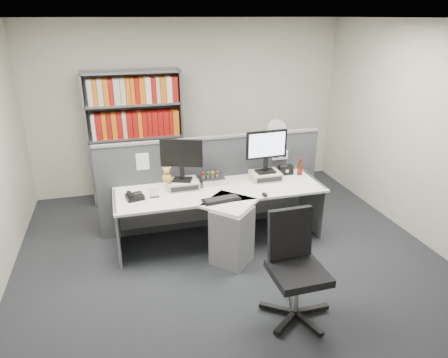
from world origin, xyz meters
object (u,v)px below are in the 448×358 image
object	(u,v)px
speaker	(286,170)
filing_cabinet	(274,174)
desk	(225,216)
desk_phone	(134,197)
desktop_pc	(212,179)
monitor_right	(266,148)
desk_calendar	(154,193)
shelving_unit	(136,139)
mouse	(265,195)
cola_bottle	(300,168)
desk_fan	(276,132)
office_chair	(295,264)
monitor_left	(182,156)
keyboard	(221,199)

from	to	relation	value
speaker	filing_cabinet	size ratio (longest dim) A/B	0.27
desk	desk_phone	distance (m)	1.11
desktop_pc	desk_phone	size ratio (longest dim) A/B	1.32
monitor_right	desk_calendar	distance (m)	1.53
desk_phone	shelving_unit	size ratio (longest dim) A/B	0.11
mouse	cola_bottle	distance (m)	0.89
desk_fan	office_chair	size ratio (longest dim) A/B	0.53
filing_cabinet	office_chair	distance (m)	2.85
desk	desktop_pc	distance (m)	0.55
desk_phone	shelving_unit	bearing A→B (deg)	84.75
desktop_pc	monitor_right	bearing A→B (deg)	-6.38
desk	desk_fan	distance (m)	1.93
desk_phone	monitor_right	bearing A→B (deg)	5.98
desk_phone	office_chair	world-z (taller)	office_chair
monitor_left	desk_phone	bearing A→B (deg)	-163.56
mouse	speaker	distance (m)	0.80
desk	speaker	world-z (taller)	speaker
desktop_pc	monitor_left	bearing A→B (deg)	-168.90
monitor_left	desktop_pc	distance (m)	0.55
desk_phone	desk_fan	distance (m)	2.56
desk_phone	desk	bearing A→B (deg)	-11.03
desktop_pc	speaker	size ratio (longest dim) A/B	1.58
desk	filing_cabinet	size ratio (longest dim) A/B	3.71
monitor_right	mouse	distance (m)	0.68
desktop_pc	shelving_unit	world-z (taller)	shelving_unit
desk	office_chair	size ratio (longest dim) A/B	2.50
desktop_pc	office_chair	size ratio (longest dim) A/B	0.29
desktop_pc	filing_cabinet	distance (m)	1.61
monitor_left	mouse	bearing A→B (deg)	-29.15
desktop_pc	cola_bottle	bearing A→B (deg)	-2.33
speaker	cola_bottle	world-z (taller)	cola_bottle
cola_bottle	desk_fan	xyz separation A→B (m)	(0.04, 0.99, 0.23)
office_chair	desk	bearing A→B (deg)	103.80
desk_phone	shelving_unit	world-z (taller)	shelving_unit
keyboard	mouse	distance (m)	0.53
mouse	shelving_unit	bearing A→B (deg)	124.59
monitor_right	monitor_left	bearing A→B (deg)	180.00
monitor_right	desk_phone	distance (m)	1.76
monitor_left	keyboard	size ratio (longest dim) A/B	1.15
monitor_left	desk_calendar	distance (m)	0.55
desk_fan	office_chair	bearing A→B (deg)	-108.06
keyboard	speaker	world-z (taller)	speaker
desk_phone	monitor_left	bearing A→B (deg)	16.44
desk_phone	cola_bottle	size ratio (longest dim) A/B	0.96
keyboard	desk_phone	distance (m)	1.02
office_chair	desktop_pc	bearing A→B (deg)	101.72
monitor_right	desk_fan	xyz separation A→B (m)	(0.55, 1.02, -0.11)
mouse	desktop_pc	bearing A→B (deg)	130.89
desk	mouse	distance (m)	0.55
keyboard	desk_phone	bearing A→B (deg)	162.25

